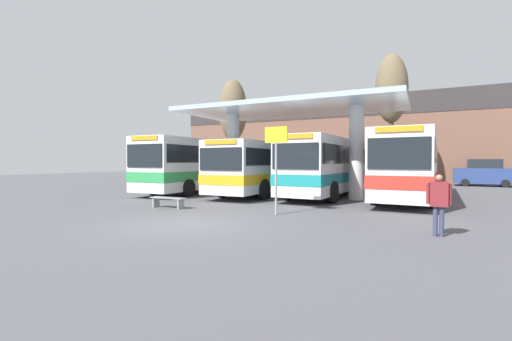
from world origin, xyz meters
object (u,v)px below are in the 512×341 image
Objects in this scene: transit_bus_far_right_bay at (410,164)px; poplar_tree_behind_right at (392,90)px; transit_bus_left_bay at (203,163)px; parked_car_street at (484,173)px; transit_bus_right_bay at (328,165)px; poplar_tree_behind_left at (233,111)px; waiting_bench_near_pillar at (168,200)px; transit_bus_center_bay at (269,166)px; info_sign_platform at (276,153)px; pedestrian_waiting at (439,199)px.

poplar_tree_behind_right is (-1.72, 8.83, 5.80)m from transit_bus_far_right_bay.
transit_bus_left_bay is 2.51× the size of parked_car_street.
poplar_tree_behind_right is (10.99, 10.05, 5.80)m from transit_bus_left_bay.
parked_car_street is (9.38, 13.84, -0.78)m from transit_bus_right_bay.
transit_bus_left_bay is 10.38m from poplar_tree_behind_left.
transit_bus_far_right_bay is at bearing 43.56° from waiting_bench_near_pillar.
transit_bus_center_bay is at bearing 82.70° from waiting_bench_near_pillar.
info_sign_platform reaches higher than transit_bus_right_bay.
pedestrian_waiting is 23.43m from parked_car_street.
transit_bus_left_bay reaches higher than parked_car_street.
poplar_tree_behind_left is at bearing -34.05° from transit_bus_right_bay.
info_sign_platform reaches higher than parked_car_street.
poplar_tree_behind_left is at bearing -174.57° from poplar_tree_behind_right.
waiting_bench_near_pillar is at bearing -113.09° from poplar_tree_behind_right.
transit_bus_center_bay reaches higher than pedestrian_waiting.
waiting_bench_near_pillar is 26.15m from parked_car_street.
transit_bus_far_right_bay is at bearing 62.75° from info_sign_platform.
pedestrian_waiting reaches higher than waiting_bench_near_pillar.
transit_bus_right_bay is at bearing 89.91° from info_sign_platform.
transit_bus_right_bay is 4.37m from transit_bus_far_right_bay.
transit_bus_left_bay reaches higher than waiting_bench_near_pillar.
info_sign_platform reaches higher than pedestrian_waiting.
parked_car_street is (20.50, 5.59, -5.71)m from poplar_tree_behind_left.
transit_bus_center_bay is at bearing -131.79° from parked_car_street.
transit_bus_left_bay is 3.34× the size of info_sign_platform.
transit_bus_center_bay is 7.05× the size of pedestrian_waiting.
transit_bus_right_bay reaches higher than transit_bus_center_bay.
info_sign_platform is (3.83, -7.96, 0.60)m from transit_bus_center_bay.
pedestrian_waiting is 0.16× the size of poplar_tree_behind_right.
parked_car_street is at bearing -109.04° from transit_bus_far_right_bay.
transit_bus_far_right_bay is (12.71, 1.22, 0.01)m from transit_bus_left_bay.
poplar_tree_behind_right is 2.38× the size of parked_car_street.
parked_car_street is (5.07, 13.12, -0.84)m from transit_bus_far_right_bay.
transit_bus_far_right_bay is at bearing -175.78° from transit_bus_left_bay.
parked_car_street is (9.39, 21.52, -1.29)m from info_sign_platform.
transit_bus_far_right_bay reaches higher than parked_car_street.
pedestrian_waiting is at bearing 122.62° from transit_bus_right_bay.
waiting_bench_near_pillar is 0.39× the size of parked_car_street.
transit_bus_right_bay is 11.50m from poplar_tree_behind_right.
transit_bus_right_bay is 3.08× the size of info_sign_platform.
transit_bus_center_bay is at bearing -171.55° from transit_bus_left_bay.
parked_car_street is (17.78, 14.34, -0.84)m from transit_bus_left_bay.
pedestrian_waiting is 0.38× the size of parked_car_street.
transit_bus_left_bay is 8.41m from transit_bus_right_bay.
info_sign_platform is 23.51m from parked_car_street.
info_sign_platform is 2.00× the size of pedestrian_waiting.
transit_bus_far_right_bay is 7.23× the size of waiting_bench_near_pillar.
transit_bus_left_bay is at bearing -72.69° from poplar_tree_behind_left.
poplar_tree_behind_right reaches higher than transit_bus_right_bay.
transit_bus_far_right_bay is 12.82m from waiting_bench_near_pillar.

